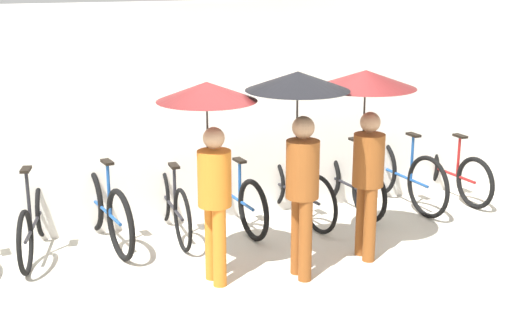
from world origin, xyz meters
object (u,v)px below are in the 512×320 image
Objects in this scene: parked_bicycle_2 at (105,209)px; parked_bicycle_7 at (402,175)px; parked_bicycle_8 at (448,171)px; parked_bicycle_1 at (34,222)px; pedestrian_leading at (210,129)px; parked_bicycle_4 at (233,195)px; parked_bicycle_5 at (293,190)px; parked_bicycle_3 at (172,204)px; parked_bicycle_6 at (346,182)px; pedestrian_trailing at (366,110)px; pedestrian_center at (299,118)px.

parked_bicycle_7 is (3.74, 0.01, 0.00)m from parked_bicycle_2.
parked_bicycle_1 is at bearing 85.83° from parked_bicycle_8.
pedestrian_leading reaches higher than parked_bicycle_2.
parked_bicycle_4 is 0.98× the size of parked_bicycle_7.
parked_bicycle_1 is at bearing 85.32° from parked_bicycle_4.
parked_bicycle_3 is at bearing 80.73° from parked_bicycle_5.
parked_bicycle_7 is at bearing -102.79° from parked_bicycle_6.
parked_bicycle_7 is at bearing -89.82° from parked_bicycle_3.
pedestrian_leading is 1.66m from pedestrian_trailing.
parked_bicycle_2 is 1.00× the size of parked_bicycle_4.
pedestrian_leading reaches higher than parked_bicycle_7.
parked_bicycle_2 is 2.24m from parked_bicycle_5.
parked_bicycle_8 is (2.99, 0.03, -0.02)m from parked_bicycle_4.
parked_bicycle_2 is at bearing 155.51° from pedestrian_trailing.
parked_bicycle_2 is 0.99× the size of parked_bicycle_5.
parked_bicycle_8 is (0.75, 0.09, -0.05)m from parked_bicycle_7.
parked_bicycle_6 is (3.74, 0.11, 0.00)m from parked_bicycle_1.
parked_bicycle_2 is 1.50m from parked_bicycle_4.
pedestrian_leading is (-3.66, -1.38, 1.16)m from parked_bicycle_8.
parked_bicycle_2 is 0.89× the size of pedestrian_trailing.
parked_bicycle_3 is at bearing -98.26° from parked_bicycle_2.
parked_bicycle_3 reaches higher than parked_bicycle_7.
pedestrian_center reaches higher than pedestrian_trailing.
parked_bicycle_3 is 2.46m from pedestrian_trailing.
pedestrian_center is (-0.58, -1.47, 1.22)m from parked_bicycle_5.
parked_bicycle_4 is 2.99m from parked_bicycle_8.
parked_bicycle_1 is 0.95× the size of parked_bicycle_2.
pedestrian_center reaches higher than parked_bicycle_4.
parked_bicycle_1 is 1.50m from parked_bicycle_3.
parked_bicycle_3 is (1.49, 0.03, 0.02)m from parked_bicycle_1.
pedestrian_center is at bearing 132.45° from parked_bicycle_6.
parked_bicycle_1 is 0.99× the size of parked_bicycle_3.
parked_bicycle_5 reaches higher than parked_bicycle_6.
pedestrian_trailing is (0.25, -1.27, 1.20)m from parked_bicycle_5.
parked_bicycle_1 is 0.85× the size of pedestrian_leading.
pedestrian_leading is at bearing 105.21° from parked_bicycle_8.
parked_bicycle_3 reaches higher than parked_bicycle_8.
parked_bicycle_8 is 4.08m from pedestrian_leading.
pedestrian_trailing is (1.66, 0.04, 0.05)m from pedestrian_leading.
parked_bicycle_8 is (2.25, 0.07, -0.02)m from parked_bicycle_5.
pedestrian_center is (-2.08, -1.46, 1.19)m from parked_bicycle_7.
parked_bicycle_1 is 2.33m from pedestrian_leading.
parked_bicycle_5 is 0.88× the size of pedestrian_center.
parked_bicycle_4 is (0.75, 0.05, -0.00)m from parked_bicycle_3.
pedestrian_center is (2.41, -1.43, 1.24)m from parked_bicycle_1.
parked_bicycle_2 is 1.07× the size of parked_bicycle_6.
parked_bicycle_8 reaches higher than parked_bicycle_1.
parked_bicycle_8 is at bearing -88.89° from parked_bicycle_7.
parked_bicycle_5 is at bearing 103.06° from pedestrian_trailing.
parked_bicycle_7 reaches higher than parked_bicycle_6.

